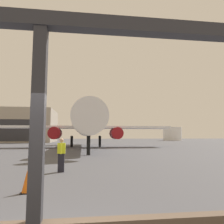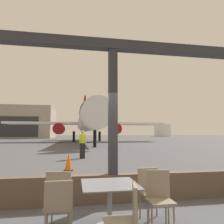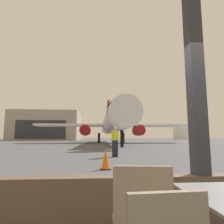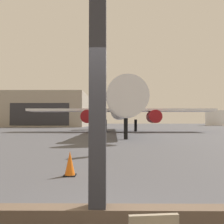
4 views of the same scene
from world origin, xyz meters
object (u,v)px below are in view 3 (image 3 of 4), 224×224
distant_hangar (48,126)px  ground_crew_worker (115,141)px  fuel_storage_tank (181,133)px  cafe_chair_aisle_right (142,219)px  traffic_cone (106,159)px  airplane (113,123)px

distant_hangar → ground_crew_worker: bearing=-72.4°
ground_crew_worker → fuel_storage_tank: bearing=63.4°
cafe_chair_aisle_right → ground_crew_worker: 9.71m
cafe_chair_aisle_right → ground_crew_worker: (0.69, 9.68, 0.34)m
ground_crew_worker → fuel_storage_tank: 86.55m
distant_hangar → traffic_cone: bearing=-74.1°
airplane → ground_crew_worker: 23.37m
ground_crew_worker → fuel_storage_tank: size_ratio=0.23×
cafe_chair_aisle_right → fuel_storage_tank: 95.58m
ground_crew_worker → traffic_cone: ground_crew_worker is taller
cafe_chair_aisle_right → traffic_cone: (-0.02, 5.51, -0.21)m
distant_hangar → cafe_chair_aisle_right: bearing=-75.3°
airplane → fuel_storage_tank: 65.68m
traffic_cone → cafe_chair_aisle_right: bearing=-89.8°
airplane → distant_hangar: bearing=119.6°
cafe_chair_aisle_right → traffic_cone: bearing=90.2°
cafe_chair_aisle_right → distant_hangar: distant_hangar is taller
traffic_cone → fuel_storage_tank: size_ratio=0.10×
traffic_cone → distant_hangar: bearing=105.9°
airplane → cafe_chair_aisle_right: bearing=-94.1°
airplane → traffic_cone: airplane is taller
airplane → fuel_storage_tank: (37.12, 54.18, -0.83)m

